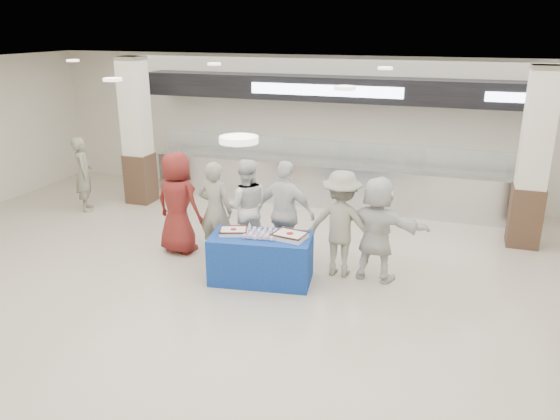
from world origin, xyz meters
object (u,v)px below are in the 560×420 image
(sheet_cake_left, at_px, (233,231))
(chef_short, at_px, (286,213))
(display_table, at_px, (261,258))
(soldier_a, at_px, (215,210))
(soldier_bg, at_px, (84,174))
(civilian_white, at_px, (377,229))
(sheet_cake_right, at_px, (290,235))
(civilian_maroon, at_px, (178,203))
(cupcake_tray, at_px, (260,234))
(soldier_b, at_px, (341,224))
(chef_tall, at_px, (246,207))

(sheet_cake_left, bearing_deg, chef_short, 54.61)
(chef_short, bearing_deg, display_table, 88.45)
(soldier_a, relative_size, soldier_bg, 1.06)
(display_table, xyz_separation_m, chef_short, (0.14, 0.78, 0.51))
(civilian_white, bearing_deg, sheet_cake_right, 32.40)
(display_table, relative_size, civilian_white, 0.92)
(chef_short, height_order, civilian_white, chef_short)
(civilian_maroon, relative_size, chef_short, 1.02)
(chef_short, distance_m, civilian_white, 1.54)
(chef_short, bearing_deg, cupcake_tray, 87.47)
(sheet_cake_left, distance_m, civilian_maroon, 1.51)
(display_table, bearing_deg, chef_short, 71.40)
(cupcake_tray, height_order, soldier_a, soldier_a)
(display_table, height_order, soldier_b, soldier_b)
(civilian_maroon, distance_m, soldier_b, 2.89)
(sheet_cake_right, distance_m, civilian_white, 1.36)
(chef_tall, bearing_deg, cupcake_tray, 99.34)
(sheet_cake_right, distance_m, chef_tall, 1.45)
(sheet_cake_right, relative_size, soldier_bg, 0.34)
(cupcake_tray, relative_size, chef_short, 0.26)
(soldier_a, distance_m, chef_short, 1.22)
(cupcake_tray, distance_m, soldier_bg, 5.21)
(sheet_cake_left, bearing_deg, soldier_b, 23.55)
(soldier_a, bearing_deg, civilian_maroon, 2.98)
(civilian_white, xyz_separation_m, soldier_bg, (-6.49, 1.40, -0.04))
(display_table, xyz_separation_m, soldier_b, (1.11, 0.64, 0.49))
(display_table, xyz_separation_m, civilian_maroon, (-1.78, 0.64, 0.53))
(sheet_cake_left, height_order, civilian_white, civilian_white)
(soldier_a, xyz_separation_m, chef_short, (1.21, 0.14, 0.03))
(sheet_cake_left, xyz_separation_m, cupcake_tray, (0.43, 0.04, -0.01))
(cupcake_tray, xyz_separation_m, soldier_a, (-1.05, 0.64, 0.06))
(sheet_cake_right, relative_size, civilian_white, 0.32)
(chef_short, bearing_deg, chef_tall, -6.14)
(display_table, bearing_deg, sheet_cake_left, 176.32)
(civilian_maroon, distance_m, chef_short, 1.93)
(soldier_a, bearing_deg, sheet_cake_right, 161.86)
(sheet_cake_right, bearing_deg, civilian_maroon, 165.30)
(soldier_b, bearing_deg, soldier_bg, -12.51)
(sheet_cake_right, distance_m, soldier_bg, 5.62)
(sheet_cake_right, height_order, chef_tall, chef_tall)
(soldier_b, bearing_deg, cupcake_tray, 30.24)
(sheet_cake_left, height_order, chef_short, chef_short)
(display_table, height_order, cupcake_tray, cupcake_tray)
(chef_tall, bearing_deg, sheet_cake_right, 116.05)
(civilian_maroon, distance_m, soldier_bg, 3.34)
(soldier_a, bearing_deg, soldier_bg, -17.44)
(sheet_cake_right, relative_size, soldier_a, 0.32)
(display_table, relative_size, sheet_cake_left, 3.05)
(civilian_white, bearing_deg, civilian_maroon, 6.81)
(chef_tall, xyz_separation_m, chef_short, (0.79, -0.21, 0.04))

